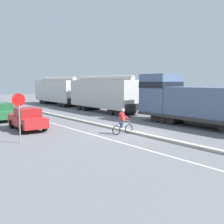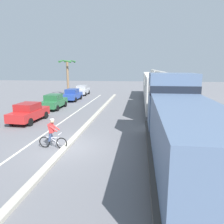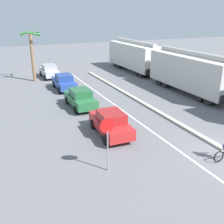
{
  "view_description": "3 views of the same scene",
  "coord_description": "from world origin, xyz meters",
  "px_view_note": "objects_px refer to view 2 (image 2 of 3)",
  "views": [
    {
      "loc": [
        -12.09,
        -13.38,
        3.54
      ],
      "look_at": [
        -0.67,
        1.02,
        1.39
      ],
      "focal_mm": 42.0,
      "sensor_mm": 36.0,
      "label": 1
    },
    {
      "loc": [
        4.15,
        -11.55,
        4.58
      ],
      "look_at": [
        2.41,
        1.75,
        1.8
      ],
      "focal_mm": 35.0,
      "sensor_mm": 36.0,
      "label": 2
    },
    {
      "loc": [
        -11.57,
        -9.05,
        7.58
      ],
      "look_at": [
        -4.43,
        6.77,
        1.0
      ],
      "focal_mm": 42.0,
      "sensor_mm": 36.0,
      "label": 3
    }
  ],
  "objects_px": {
    "hopper_car_middle": "(153,84)",
    "palm_tree_near": "(68,70)",
    "parked_car_blue": "(72,95)",
    "parked_car_red": "(29,112)",
    "parked_car_green": "(54,102)",
    "parked_car_silver": "(82,90)",
    "cyclist": "(52,134)",
    "hopper_car_lead": "(160,92)",
    "locomotive": "(180,126)"
  },
  "relations": [
    {
      "from": "hopper_car_middle",
      "to": "parked_car_red",
      "type": "distance_m",
      "value": 20.62
    },
    {
      "from": "parked_car_green",
      "to": "parked_car_silver",
      "type": "relative_size",
      "value": 1.0
    },
    {
      "from": "parked_car_blue",
      "to": "cyclist",
      "type": "bearing_deg",
      "value": -76.05
    },
    {
      "from": "locomotive",
      "to": "cyclist",
      "type": "distance_m",
      "value": 6.98
    },
    {
      "from": "hopper_car_middle",
      "to": "parked_car_silver",
      "type": "distance_m",
      "value": 11.62
    },
    {
      "from": "hopper_car_middle",
      "to": "parked_car_blue",
      "type": "height_order",
      "value": "hopper_car_middle"
    },
    {
      "from": "parked_car_red",
      "to": "palm_tree_near",
      "type": "height_order",
      "value": "palm_tree_near"
    },
    {
      "from": "locomotive",
      "to": "parked_car_green",
      "type": "relative_size",
      "value": 2.75
    },
    {
      "from": "parked_car_red",
      "to": "parked_car_silver",
      "type": "xyz_separation_m",
      "value": [
        -0.26,
        18.25,
        0.0
      ]
    },
    {
      "from": "parked_car_red",
      "to": "cyclist",
      "type": "bearing_deg",
      "value": -52.05
    },
    {
      "from": "parked_car_blue",
      "to": "parked_car_silver",
      "type": "distance_m",
      "value": 6.22
    },
    {
      "from": "locomotive",
      "to": "parked_car_green",
      "type": "xyz_separation_m",
      "value": [
        -11.42,
        12.45,
        -0.98
      ]
    },
    {
      "from": "locomotive",
      "to": "parked_car_red",
      "type": "bearing_deg",
      "value": 149.91
    },
    {
      "from": "parked_car_red",
      "to": "parked_car_green",
      "type": "bearing_deg",
      "value": 91.72
    },
    {
      "from": "hopper_car_middle",
      "to": "parked_car_blue",
      "type": "xyz_separation_m",
      "value": [
        -11.24,
        -5.21,
        -1.26
      ]
    },
    {
      "from": "parked_car_blue",
      "to": "cyclist",
      "type": "relative_size",
      "value": 2.46
    },
    {
      "from": "parked_car_red",
      "to": "parked_car_blue",
      "type": "height_order",
      "value": "same"
    },
    {
      "from": "locomotive",
      "to": "parked_car_green",
      "type": "height_order",
      "value": "locomotive"
    },
    {
      "from": "locomotive",
      "to": "parked_car_blue",
      "type": "distance_m",
      "value": 21.71
    },
    {
      "from": "parked_car_red",
      "to": "parked_car_green",
      "type": "height_order",
      "value": "same"
    },
    {
      "from": "locomotive",
      "to": "parked_car_red",
      "type": "distance_m",
      "value": 13.03
    },
    {
      "from": "cyclist",
      "to": "parked_car_silver",
      "type": "bearing_deg",
      "value": 101.01
    },
    {
      "from": "locomotive",
      "to": "parked_car_silver",
      "type": "xyz_separation_m",
      "value": [
        -11.5,
        24.76,
        -0.98
      ]
    },
    {
      "from": "hopper_car_middle",
      "to": "palm_tree_near",
      "type": "height_order",
      "value": "palm_tree_near"
    },
    {
      "from": "parked_car_green",
      "to": "palm_tree_near",
      "type": "bearing_deg",
      "value": 100.59
    },
    {
      "from": "hopper_car_middle",
      "to": "parked_car_red",
      "type": "height_order",
      "value": "hopper_car_middle"
    },
    {
      "from": "parked_car_red",
      "to": "cyclist",
      "type": "relative_size",
      "value": 2.49
    },
    {
      "from": "cyclist",
      "to": "palm_tree_near",
      "type": "relative_size",
      "value": 0.29
    },
    {
      "from": "locomotive",
      "to": "parked_car_silver",
      "type": "height_order",
      "value": "locomotive"
    },
    {
      "from": "hopper_car_lead",
      "to": "hopper_car_middle",
      "type": "height_order",
      "value": "same"
    },
    {
      "from": "parked_car_green",
      "to": "cyclist",
      "type": "height_order",
      "value": "cyclist"
    },
    {
      "from": "hopper_car_lead",
      "to": "cyclist",
      "type": "xyz_separation_m",
      "value": [
        -6.86,
        -11.27,
        -1.26
      ]
    },
    {
      "from": "parked_car_green",
      "to": "parked_car_silver",
      "type": "distance_m",
      "value": 12.32
    },
    {
      "from": "parked_car_silver",
      "to": "locomotive",
      "type": "bearing_deg",
      "value": -65.08
    },
    {
      "from": "hopper_car_lead",
      "to": "hopper_car_middle",
      "type": "relative_size",
      "value": 1.0
    },
    {
      "from": "parked_car_silver",
      "to": "cyclist",
      "type": "height_order",
      "value": "cyclist"
    },
    {
      "from": "parked_car_green",
      "to": "locomotive",
      "type": "bearing_deg",
      "value": -47.45
    },
    {
      "from": "hopper_car_lead",
      "to": "parked_car_red",
      "type": "relative_size",
      "value": 2.48
    },
    {
      "from": "parked_car_green",
      "to": "parked_car_blue",
      "type": "xyz_separation_m",
      "value": [
        0.18,
        6.1,
        0.0
      ]
    },
    {
      "from": "parked_car_silver",
      "to": "parked_car_green",
      "type": "bearing_deg",
      "value": -89.62
    },
    {
      "from": "hopper_car_middle",
      "to": "palm_tree_near",
      "type": "distance_m",
      "value": 13.66
    },
    {
      "from": "parked_car_red",
      "to": "palm_tree_near",
      "type": "relative_size",
      "value": 0.73
    },
    {
      "from": "hopper_car_middle",
      "to": "parked_car_red",
      "type": "bearing_deg",
      "value": -123.12
    },
    {
      "from": "parked_car_silver",
      "to": "cyclist",
      "type": "bearing_deg",
      "value": -78.99
    },
    {
      "from": "hopper_car_lead",
      "to": "parked_car_blue",
      "type": "bearing_deg",
      "value": 150.4
    },
    {
      "from": "hopper_car_middle",
      "to": "parked_car_silver",
      "type": "relative_size",
      "value": 2.5
    },
    {
      "from": "parked_car_red",
      "to": "parked_car_green",
      "type": "distance_m",
      "value": 5.93
    },
    {
      "from": "parked_car_silver",
      "to": "palm_tree_near",
      "type": "relative_size",
      "value": 0.73
    },
    {
      "from": "parked_car_green",
      "to": "palm_tree_near",
      "type": "distance_m",
      "value": 11.78
    },
    {
      "from": "hopper_car_lead",
      "to": "parked_car_blue",
      "type": "xyz_separation_m",
      "value": [
        -11.24,
        6.39,
        -1.26
      ]
    }
  ]
}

